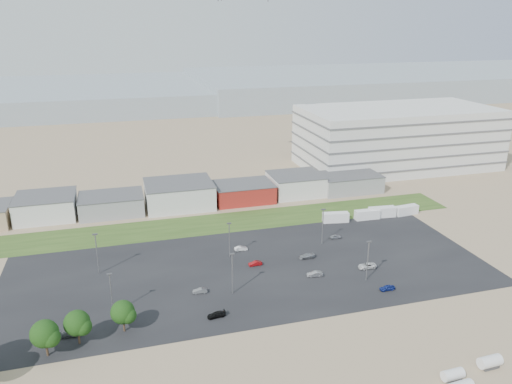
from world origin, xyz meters
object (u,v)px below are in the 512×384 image
object	(u,v)px
parked_car_2	(387,288)
parked_car_11	(241,248)
box_trailer_a	(336,217)
parked_car_8	(336,237)
parked_car_1	(315,274)
parked_car_10	(71,334)
parked_car_12	(307,256)
parked_car_4	(200,291)
parked_car_0	(367,266)
parked_car_3	(216,315)
storage_tank_nw	(453,375)
parked_car_7	(255,263)

from	to	relation	value
parked_car_2	parked_car_11	size ratio (longest dim) A/B	1.01
box_trailer_a	parked_car_8	size ratio (longest dim) A/B	2.33
parked_car_1	parked_car_10	world-z (taller)	parked_car_1
parked_car_2	parked_car_12	distance (m)	23.74
parked_car_4	parked_car_8	distance (m)	46.82
parked_car_0	parked_car_12	distance (m)	15.76
parked_car_3	parked_car_11	world-z (taller)	parked_car_11
parked_car_4	storage_tank_nw	bearing A→B (deg)	48.31
parked_car_8	parked_car_10	size ratio (longest dim) A/B	0.84
parked_car_12	box_trailer_a	bearing A→B (deg)	140.45
box_trailer_a	parked_car_11	size ratio (longest dim) A/B	2.24
parked_car_0	parked_car_11	bearing A→B (deg)	-123.22
parked_car_0	parked_car_8	distance (m)	18.82
storage_tank_nw	parked_car_7	size ratio (longest dim) A/B	1.11
parked_car_2	parked_car_7	size ratio (longest dim) A/B	1.03
parked_car_0	parked_car_3	bearing A→B (deg)	-74.39
parked_car_0	parked_car_4	xyz separation A→B (m)	(-42.76, -0.48, -0.09)
parked_car_11	parked_car_3	bearing A→B (deg)	158.57
storage_tank_nw	parked_car_11	distance (m)	64.45
parked_car_4	parked_car_7	world-z (taller)	parked_car_7
box_trailer_a	parked_car_1	size ratio (longest dim) A/B	2.06
parked_car_2	parked_car_4	world-z (taller)	parked_car_2
storage_tank_nw	parked_car_8	size ratio (longest dim) A/B	1.12
parked_car_10	parked_car_2	bearing A→B (deg)	-88.43
parked_car_11	parked_car_2	bearing A→B (deg)	-135.35
box_trailer_a	parked_car_2	size ratio (longest dim) A/B	2.22
parked_car_10	parked_car_11	size ratio (longest dim) A/B	1.14
parked_car_4	parked_car_2	bearing A→B (deg)	81.93
parked_car_3	parked_car_12	bearing A→B (deg)	118.90
box_trailer_a	parked_car_2	bearing A→B (deg)	-89.12
parked_car_1	parked_car_0	bearing A→B (deg)	99.45
parked_car_4	box_trailer_a	bearing A→B (deg)	129.00
parked_car_2	parked_car_10	distance (m)	69.65
parked_car_10	parked_car_11	world-z (taller)	parked_car_10
parked_car_2	parked_car_3	size ratio (longest dim) A/B	0.91
parked_car_3	parked_car_11	size ratio (longest dim) A/B	1.11
parked_car_7	parked_car_1	bearing A→B (deg)	50.81
parked_car_7	parked_car_12	distance (m)	14.14
parked_car_2	storage_tank_nw	bearing A→B (deg)	-8.49
storage_tank_nw	parked_car_2	world-z (taller)	storage_tank_nw
parked_car_4	parked_car_0	bearing A→B (deg)	96.80
parked_car_7	parked_car_8	size ratio (longest dim) A/B	1.01
parked_car_2	parked_car_11	bearing A→B (deg)	-136.90
parked_car_7	parked_car_11	size ratio (longest dim) A/B	0.97
parked_car_0	parked_car_12	bearing A→B (deg)	-125.96
storage_tank_nw	parked_car_8	distance (m)	60.72
parked_car_8	parked_car_12	size ratio (longest dim) A/B	0.82
parked_car_2	parked_car_8	world-z (taller)	parked_car_2
parked_car_0	parked_car_1	world-z (taller)	parked_car_0
storage_tank_nw	parked_car_1	world-z (taller)	storage_tank_nw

